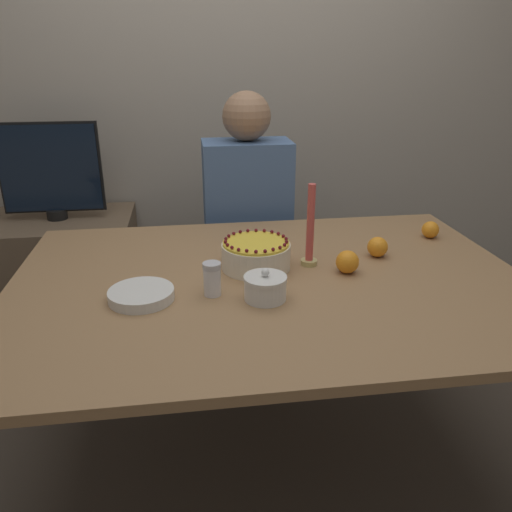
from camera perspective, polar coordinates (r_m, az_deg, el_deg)
ground_plane at (r=2.04m, az=1.44°, el=-21.52°), size 12.00×12.00×0.00m
wall_behind at (r=2.87m, az=-3.17°, el=19.94°), size 8.00×0.05×2.60m
dining_table at (r=1.66m, az=1.66°, el=-5.16°), size 1.67×1.17×0.73m
cake at (r=1.68m, az=0.00°, el=0.13°), size 0.23×0.23×0.11m
sugar_bowl at (r=1.47m, az=1.06°, el=-3.62°), size 0.13×0.13×0.10m
sugar_shaker at (r=1.50m, az=-5.04°, el=-2.61°), size 0.05×0.05×0.10m
plate_stack at (r=1.52m, az=-12.98°, el=-4.33°), size 0.19×0.19×0.03m
candle at (r=1.69m, az=6.20°, el=2.65°), size 0.06×0.06×0.28m
orange_fruit_0 at (r=1.68m, az=10.40°, el=-0.66°), size 0.08×0.08×0.08m
orange_fruit_1 at (r=1.83m, az=13.72°, el=1.01°), size 0.07×0.07×0.07m
orange_fruit_2 at (r=2.08m, az=19.30°, el=2.86°), size 0.07×0.07×0.07m
person_man_blue_shirt at (r=2.41m, az=-0.98°, el=1.39°), size 0.40×0.34×1.26m
side_cabinet at (r=2.84m, az=-20.82°, el=-2.05°), size 0.73×0.54×0.63m
tv_monitor at (r=2.68m, az=-22.44°, el=9.03°), size 0.49×0.10×0.48m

